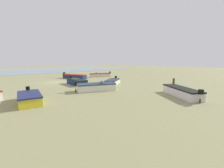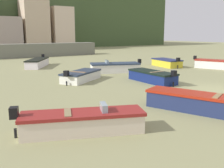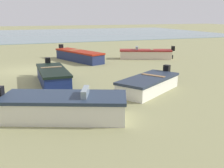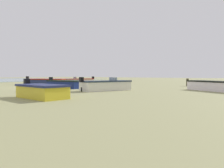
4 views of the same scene
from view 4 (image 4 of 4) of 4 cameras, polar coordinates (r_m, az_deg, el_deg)
ground_plane at (r=25.44m, az=-21.15°, el=-0.85°), size 160.00×160.00×0.00m
boat_white_0 at (r=20.61m, az=25.05°, el=-0.42°), size 3.79×4.81×1.20m
boat_navy_1 at (r=23.00m, az=-12.40°, el=-0.03°), size 1.49×4.38×1.14m
boat_white_2 at (r=24.09m, az=0.55°, el=0.05°), size 4.04×3.40×1.06m
boat_white_4 at (r=19.07m, az=-1.65°, el=-0.38°), size 4.84×3.28×1.20m
boat_navy_5 at (r=30.23m, az=-17.11°, el=0.55°), size 3.18×5.38×1.18m
boat_yellow_6 at (r=13.61m, az=-18.07°, el=-1.81°), size 2.20×3.95×1.14m
boat_cream_7 at (r=33.59m, az=-8.56°, el=0.77°), size 4.68×2.79×1.11m
mooring_post_near_water at (r=27.69m, az=19.31°, el=0.41°), size 0.30×0.30×0.94m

